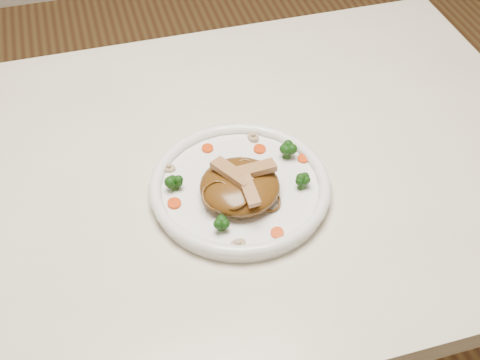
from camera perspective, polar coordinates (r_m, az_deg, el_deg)
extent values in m
cube|color=#F3E6CE|center=(1.05, -2.55, 0.47)|extent=(1.20, 0.80, 0.04)
cylinder|color=brown|center=(1.70, 12.92, 2.92)|extent=(0.06, 0.06, 0.71)
cylinder|color=white|center=(0.99, 0.00, -0.89)|extent=(0.28, 0.28, 0.02)
ellipsoid|color=#5B3B11|center=(0.96, -0.01, -0.55)|extent=(0.14, 0.14, 0.04)
cube|color=tan|center=(0.95, 1.22, 0.94)|extent=(0.07, 0.03, 0.01)
cube|color=tan|center=(0.94, -0.77, 0.65)|extent=(0.06, 0.07, 0.01)
cube|color=tan|center=(0.92, 0.86, -0.92)|extent=(0.02, 0.06, 0.01)
cylinder|color=#E93708|center=(1.04, 1.80, 2.83)|extent=(0.03, 0.03, 0.00)
cylinder|color=#E93708|center=(0.96, -5.99, -2.12)|extent=(0.02, 0.02, 0.00)
cylinder|color=#E93708|center=(1.03, 5.74, 1.94)|extent=(0.02, 0.02, 0.00)
cylinder|color=#E93708|center=(1.04, -2.97, 2.89)|extent=(0.02, 0.02, 0.00)
cylinder|color=#E93708|center=(0.92, 3.40, -4.81)|extent=(0.02, 0.02, 0.00)
cylinder|color=#C1AE91|center=(0.90, -0.18, -5.89)|extent=(0.03, 0.03, 0.01)
cylinder|color=#C1AE91|center=(1.04, 4.39, 2.77)|extent=(0.03, 0.03, 0.01)
cylinder|color=#C1AE91|center=(1.01, -6.48, 1.07)|extent=(0.03, 0.03, 0.01)
cylinder|color=#C1AE91|center=(1.06, 1.20, 3.91)|extent=(0.03, 0.03, 0.01)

